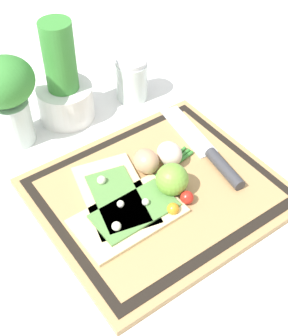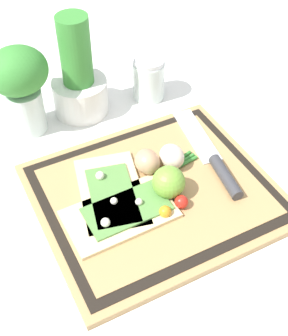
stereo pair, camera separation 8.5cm
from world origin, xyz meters
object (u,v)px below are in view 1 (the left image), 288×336
at_px(knife, 213,157).
at_px(herb_pot, 64,87).
at_px(lime, 172,179).
at_px(sauce_jar, 132,81).
at_px(cherry_tomato_yellow, 173,209).
at_px(herb_glass, 7,95).
at_px(egg_brown, 146,161).
at_px(pizza_slice_far, 115,195).
at_px(egg_pink, 169,154).
at_px(cherry_tomato_red, 187,197).
at_px(pizza_slice_near, 129,215).

bearing_deg(knife, herb_pot, 117.20).
height_order(lime, sauce_jar, sauce_jar).
xyz_separation_m(cherry_tomato_yellow, herb_glass, (-0.13, 0.35, 0.09)).
relative_size(egg_brown, herb_glass, 0.28).
relative_size(pizza_slice_far, sauce_jar, 2.08).
xyz_separation_m(egg_pink, herb_glass, (-0.20, 0.25, 0.07)).
distance_m(sauce_jar, herb_glass, 0.28).
bearing_deg(sauce_jar, cherry_tomato_red, -108.24).
height_order(egg_pink, lime, lime).
relative_size(pizza_slice_near, lime, 3.21).
distance_m(knife, lime, 0.12).
relative_size(egg_pink, cherry_tomato_red, 2.18).
bearing_deg(sauce_jar, egg_pink, -107.47).
bearing_deg(egg_pink, sauce_jar, 72.53).
distance_m(cherry_tomato_red, sauce_jar, 0.34).
xyz_separation_m(egg_pink, cherry_tomato_red, (-0.04, -0.10, -0.01)).
xyz_separation_m(pizza_slice_near, knife, (0.21, 0.02, 0.00)).
relative_size(pizza_slice_near, cherry_tomato_yellow, 8.68).
bearing_deg(lime, pizza_slice_far, 153.71).
height_order(cherry_tomato_red, herb_pot, herb_pot).
bearing_deg(cherry_tomato_yellow, pizza_slice_near, 151.19).
bearing_deg(pizza_slice_far, egg_brown, 15.71).
xyz_separation_m(pizza_slice_near, egg_pink, (0.14, 0.07, 0.02)).
distance_m(pizza_slice_far, egg_brown, 0.09).
distance_m(lime, sauce_jar, 0.31).
xyz_separation_m(knife, cherry_tomato_yellow, (-0.14, -0.06, 0.00)).
distance_m(cherry_tomato_yellow, herb_pot, 0.36).
bearing_deg(lime, cherry_tomato_red, -81.90).
relative_size(egg_brown, lime, 0.90).
bearing_deg(herb_pot, herb_glass, -176.23).
relative_size(pizza_slice_near, knife, 0.71).
distance_m(cherry_tomato_red, herb_pot, 0.36).
relative_size(pizza_slice_near, egg_pink, 3.58).
bearing_deg(herb_pot, knife, -62.80).
height_order(knife, egg_pink, egg_pink).
bearing_deg(knife, egg_pink, 148.86).
relative_size(cherry_tomato_red, cherry_tomato_yellow, 1.11).
bearing_deg(herb_pot, lime, -82.73).
bearing_deg(herb_pot, pizza_slice_near, -99.80).
bearing_deg(herb_pot, cherry_tomato_red, -82.64).
distance_m(pizza_slice_far, herb_pot, 0.28).
xyz_separation_m(knife, egg_brown, (-0.12, 0.05, 0.01)).
distance_m(egg_pink, sauce_jar, 0.24).
distance_m(pizza_slice_far, cherry_tomato_red, 0.13).
distance_m(pizza_slice_near, herb_glass, 0.33).
bearing_deg(pizza_slice_near, herb_pot, 80.20).
bearing_deg(pizza_slice_far, sauce_jar, 50.24).
xyz_separation_m(pizza_slice_far, cherry_tomato_red, (0.10, -0.08, 0.01)).
distance_m(lime, herb_pot, 0.32).
bearing_deg(herb_glass, egg_pink, -50.74).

